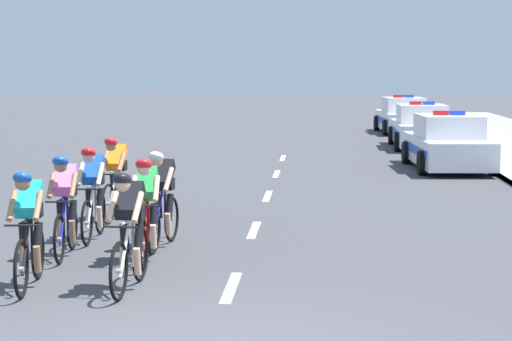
{
  "coord_description": "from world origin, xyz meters",
  "views": [
    {
      "loc": [
        1.1,
        -8.33,
        2.81
      ],
      "look_at": [
        0.08,
        6.13,
        1.1
      ],
      "focal_mm": 62.81,
      "sensor_mm": 36.0,
      "label": 1
    }
  ],
  "objects_px": {
    "police_car_nearest": "(448,144)",
    "cyclist_sixth": "(162,198)",
    "cyclist_third": "(65,204)",
    "police_car_third": "(403,117)",
    "cyclist_lead": "(29,227)",
    "cyclist_seventh": "(116,177)",
    "cyclist_fourth": "(146,208)",
    "cyclist_fifth": "(93,192)",
    "police_car_second": "(421,128)",
    "cyclist_second": "(129,229)"
  },
  "relations": [
    {
      "from": "police_car_nearest",
      "to": "cyclist_sixth",
      "type": "bearing_deg",
      "value": -118.2
    },
    {
      "from": "cyclist_fifth",
      "to": "cyclist_second",
      "type": "bearing_deg",
      "value": -68.33
    },
    {
      "from": "cyclist_fifth",
      "to": "police_car_third",
      "type": "distance_m",
      "value": 24.61
    },
    {
      "from": "police_car_nearest",
      "to": "cyclist_third",
      "type": "bearing_deg",
      "value": -121.48
    },
    {
      "from": "cyclist_seventh",
      "to": "cyclist_fifth",
      "type": "bearing_deg",
      "value": -88.11
    },
    {
      "from": "cyclist_second",
      "to": "police_car_third",
      "type": "bearing_deg",
      "value": 77.74
    },
    {
      "from": "police_car_nearest",
      "to": "police_car_third",
      "type": "xyz_separation_m",
      "value": [
        0.0,
        13.16,
        0.0
      ]
    },
    {
      "from": "cyclist_second",
      "to": "police_car_third",
      "type": "relative_size",
      "value": 0.38
    },
    {
      "from": "cyclist_fourth",
      "to": "police_car_third",
      "type": "relative_size",
      "value": 0.38
    },
    {
      "from": "police_car_nearest",
      "to": "cyclist_fourth",
      "type": "bearing_deg",
      "value": -116.25
    },
    {
      "from": "cyclist_lead",
      "to": "police_car_third",
      "type": "relative_size",
      "value": 0.38
    },
    {
      "from": "cyclist_fourth",
      "to": "cyclist_fifth",
      "type": "height_order",
      "value": "same"
    },
    {
      "from": "police_car_nearest",
      "to": "cyclist_fifth",
      "type": "bearing_deg",
      "value": -124.27
    },
    {
      "from": "cyclist_fifth",
      "to": "police_car_second",
      "type": "relative_size",
      "value": 0.39
    },
    {
      "from": "cyclist_third",
      "to": "cyclist_fourth",
      "type": "relative_size",
      "value": 1.0
    },
    {
      "from": "cyclist_third",
      "to": "cyclist_sixth",
      "type": "distance_m",
      "value": 1.5
    },
    {
      "from": "cyclist_second",
      "to": "cyclist_third",
      "type": "xyz_separation_m",
      "value": [
        -1.36,
        1.9,
        0.0
      ]
    },
    {
      "from": "cyclist_lead",
      "to": "police_car_nearest",
      "type": "bearing_deg",
      "value": 62.43
    },
    {
      "from": "cyclist_lead",
      "to": "cyclist_fourth",
      "type": "bearing_deg",
      "value": 53.55
    },
    {
      "from": "cyclist_second",
      "to": "cyclist_fourth",
      "type": "xyz_separation_m",
      "value": [
        -0.1,
        1.62,
        0.0
      ]
    },
    {
      "from": "cyclist_third",
      "to": "cyclist_fifth",
      "type": "bearing_deg",
      "value": 86.45
    },
    {
      "from": "cyclist_second",
      "to": "cyclist_fifth",
      "type": "height_order",
      "value": "same"
    },
    {
      "from": "cyclist_third",
      "to": "police_car_third",
      "type": "bearing_deg",
      "value": 73.91
    },
    {
      "from": "cyclist_sixth",
      "to": "police_car_nearest",
      "type": "distance_m",
      "value": 12.44
    },
    {
      "from": "cyclist_third",
      "to": "police_car_third",
      "type": "relative_size",
      "value": 0.38
    },
    {
      "from": "cyclist_second",
      "to": "cyclist_third",
      "type": "height_order",
      "value": "same"
    },
    {
      "from": "cyclist_second",
      "to": "police_car_nearest",
      "type": "height_order",
      "value": "police_car_nearest"
    },
    {
      "from": "police_car_third",
      "to": "cyclist_sixth",
      "type": "bearing_deg",
      "value": -103.69
    },
    {
      "from": "cyclist_seventh",
      "to": "police_car_nearest",
      "type": "height_order",
      "value": "police_car_nearest"
    },
    {
      "from": "cyclist_third",
      "to": "police_car_third",
      "type": "xyz_separation_m",
      "value": [
        7.17,
        24.88,
        -0.11
      ]
    },
    {
      "from": "cyclist_fourth",
      "to": "police_car_third",
      "type": "xyz_separation_m",
      "value": [
        5.91,
        25.15,
        -0.11
      ]
    },
    {
      "from": "cyclist_fourth",
      "to": "cyclist_third",
      "type": "bearing_deg",
      "value": 167.76
    },
    {
      "from": "cyclist_seventh",
      "to": "police_car_nearest",
      "type": "relative_size",
      "value": 0.38
    },
    {
      "from": "cyclist_sixth",
      "to": "cyclist_third",
      "type": "bearing_deg",
      "value": -149.78
    },
    {
      "from": "cyclist_lead",
      "to": "cyclist_fifth",
      "type": "relative_size",
      "value": 1.0
    },
    {
      "from": "cyclist_sixth",
      "to": "police_car_nearest",
      "type": "height_order",
      "value": "police_car_nearest"
    },
    {
      "from": "cyclist_third",
      "to": "cyclist_fifth",
      "type": "distance_m",
      "value": 1.31
    },
    {
      "from": "cyclist_lead",
      "to": "police_car_third",
      "type": "bearing_deg",
      "value": 75.14
    },
    {
      "from": "cyclist_fourth",
      "to": "police_car_second",
      "type": "xyz_separation_m",
      "value": [
        5.91,
        18.31,
        -0.11
      ]
    },
    {
      "from": "cyclist_third",
      "to": "police_car_third",
      "type": "height_order",
      "value": "police_car_third"
    },
    {
      "from": "cyclist_fifth",
      "to": "cyclist_third",
      "type": "bearing_deg",
      "value": -93.55
    },
    {
      "from": "cyclist_fifth",
      "to": "police_car_second",
      "type": "bearing_deg",
      "value": 67.03
    },
    {
      "from": "cyclist_fourth",
      "to": "cyclist_fifth",
      "type": "xyz_separation_m",
      "value": [
        -1.18,
        1.58,
        0.0
      ]
    },
    {
      "from": "cyclist_sixth",
      "to": "cyclist_seventh",
      "type": "relative_size",
      "value": 1.0
    },
    {
      "from": "cyclist_third",
      "to": "police_car_nearest",
      "type": "distance_m",
      "value": 13.74
    },
    {
      "from": "cyclist_sixth",
      "to": "cyclist_seventh",
      "type": "height_order",
      "value": "same"
    },
    {
      "from": "cyclist_lead",
      "to": "cyclist_fourth",
      "type": "distance_m",
      "value": 1.99
    },
    {
      "from": "cyclist_lead",
      "to": "cyclist_sixth",
      "type": "distance_m",
      "value": 2.9
    },
    {
      "from": "police_car_second",
      "to": "cyclist_fifth",
      "type": "bearing_deg",
      "value": -112.97
    },
    {
      "from": "cyclist_lead",
      "to": "cyclist_seventh",
      "type": "xyz_separation_m",
      "value": [
        -0.06,
        5.1,
        0.0
      ]
    }
  ]
}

